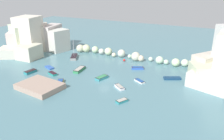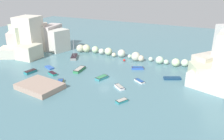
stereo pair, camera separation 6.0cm
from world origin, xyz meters
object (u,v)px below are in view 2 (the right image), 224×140
at_px(moored_boat_4, 122,101).
at_px(moored_boat_7, 49,67).
at_px(moored_boat_8, 30,72).
at_px(moored_boat_11, 140,81).
at_px(moored_boat_5, 53,74).
at_px(moored_boat_1, 138,68).
at_px(moored_boat_9, 102,78).
at_px(channel_buoy, 124,60).
at_px(moored_boat_0, 172,78).
at_px(moored_boat_10, 119,87).
at_px(moored_boat_2, 74,57).
at_px(stone_dock, 40,86).
at_px(moored_boat_6, 60,83).
at_px(moored_boat_3, 79,69).

distance_m(moored_boat_4, moored_boat_7, 27.34).
bearing_deg(moored_boat_8, moored_boat_11, -66.61).
relative_size(moored_boat_5, moored_boat_7, 0.87).
height_order(moored_boat_1, moored_boat_9, moored_boat_9).
bearing_deg(moored_boat_8, channel_buoy, -34.28).
bearing_deg(moored_boat_1, moored_boat_7, -0.05).
distance_m(moored_boat_0, moored_boat_10, 14.19).
xyz_separation_m(moored_boat_4, moored_boat_8, (-27.92, 4.01, 0.08)).
relative_size(moored_boat_2, moored_boat_8, 1.73).
bearing_deg(moored_boat_4, channel_buoy, 50.44).
bearing_deg(channel_buoy, moored_boat_9, -89.28).
xyz_separation_m(stone_dock, moored_boat_6, (2.52, 3.96, -0.29)).
relative_size(stone_dock, moored_boat_5, 3.26).
bearing_deg(moored_boat_9, moored_boat_2, -108.70).
xyz_separation_m(moored_boat_6, moored_boat_7, (-9.26, 7.43, -0.14)).
xyz_separation_m(moored_boat_6, moored_boat_10, (13.51, 4.00, -0.02)).
bearing_deg(moored_boat_1, channel_buoy, -61.29).
xyz_separation_m(moored_boat_5, moored_boat_7, (-3.90, 3.46, -0.09)).
xyz_separation_m(moored_boat_8, moored_boat_11, (27.85, 6.85, -0.10)).
height_order(moored_boat_0, moored_boat_9, moored_boat_9).
relative_size(stone_dock, moored_boat_11, 3.20).
height_order(stone_dock, moored_boat_0, stone_dock).
xyz_separation_m(stone_dock, moored_boat_7, (-6.74, 11.39, -0.43)).
bearing_deg(moored_boat_0, moored_boat_8, -6.71).
distance_m(moored_boat_0, moored_boat_1, 10.50).
bearing_deg(moored_boat_4, moored_boat_1, 39.09).
bearing_deg(moored_boat_7, moored_boat_8, -90.49).
bearing_deg(moored_boat_3, moored_boat_1, -65.01).
height_order(moored_boat_8, moored_boat_10, moored_boat_8).
relative_size(stone_dock, moored_boat_8, 2.81).
xyz_separation_m(channel_buoy, moored_boat_10, (6.29, -17.76, -0.02)).
distance_m(moored_boat_5, moored_boat_9, 13.12).
relative_size(moored_boat_5, moored_boat_8, 0.86).
xyz_separation_m(moored_boat_3, moored_boat_6, (0.60, -9.30, -0.04)).
bearing_deg(moored_boat_9, moored_boat_8, -60.05).
xyz_separation_m(stone_dock, moored_boat_3, (1.91, 13.26, -0.25)).
xyz_separation_m(channel_buoy, moored_boat_4, (9.31, -23.39, -0.07)).
bearing_deg(moored_boat_11, moored_boat_4, -56.86).
bearing_deg(moored_boat_0, moored_boat_11, 11.60).
height_order(moored_boat_4, moored_boat_10, moored_boat_10).
bearing_deg(moored_boat_11, moored_boat_2, -166.43).
bearing_deg(moored_boat_5, moored_boat_10, 21.21).
xyz_separation_m(channel_buoy, moored_boat_3, (-7.83, -12.46, 0.03)).
bearing_deg(moored_boat_1, moored_boat_10, 68.01).
height_order(moored_boat_3, moored_boat_10, moored_boat_3).
distance_m(moored_boat_2, moored_boat_11, 25.98).
height_order(moored_boat_6, moored_boat_9, moored_boat_9).
bearing_deg(moored_boat_11, moored_boat_6, -117.92).
bearing_deg(moored_boat_5, moored_boat_4, 6.78).
bearing_deg(moored_boat_0, moored_boat_2, -32.06).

